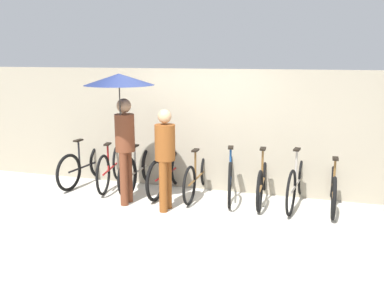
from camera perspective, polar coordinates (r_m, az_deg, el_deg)
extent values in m
plane|color=beige|center=(6.50, -2.38, -10.29)|extent=(30.00, 30.00, 0.00)
cube|color=gray|center=(7.78, 1.66, 1.87)|extent=(12.54, 0.12, 2.20)
torus|color=black|center=(8.87, -12.14, -2.16)|extent=(0.13, 0.69, 0.69)
torus|color=black|center=(8.11, -16.11, -3.67)|extent=(0.13, 0.69, 0.69)
cylinder|color=black|center=(8.49, -14.03, -2.89)|extent=(0.14, 0.98, 0.04)
cylinder|color=black|center=(8.29, -14.83, -1.41)|extent=(0.04, 0.04, 0.52)
cube|color=black|center=(8.23, -14.93, 0.47)|extent=(0.11, 0.21, 0.03)
cylinder|color=black|center=(8.80, -12.23, -0.11)|extent=(0.04, 0.04, 0.65)
cylinder|color=black|center=(8.74, -12.32, 1.97)|extent=(0.44, 0.07, 0.03)
torus|color=black|center=(8.64, -9.78, -2.32)|extent=(0.18, 0.72, 0.72)
torus|color=black|center=(7.74, -11.76, -4.05)|extent=(0.18, 0.72, 0.72)
cylinder|color=maroon|center=(8.19, -10.71, -3.14)|extent=(0.21, 0.96, 0.04)
cylinder|color=maroon|center=(7.97, -11.13, -1.79)|extent=(0.04, 0.04, 0.48)
cube|color=black|center=(7.92, -11.20, -0.01)|extent=(0.12, 0.21, 0.03)
cylinder|color=maroon|center=(8.56, -9.85, -0.12)|extent=(0.04, 0.04, 0.68)
cylinder|color=maroon|center=(8.50, -9.93, 2.11)|extent=(0.44, 0.11, 0.03)
torus|color=black|center=(8.40, -5.66, -2.63)|extent=(0.07, 0.72, 0.72)
torus|color=black|center=(7.51, -8.60, -4.44)|extent=(0.07, 0.72, 0.72)
cylinder|color=#A59E93|center=(7.95, -7.05, -3.49)|extent=(0.04, 1.01, 0.04)
cylinder|color=#A59E93|center=(7.74, -7.62, -2.11)|extent=(0.04, 0.04, 0.48)
cube|color=black|center=(7.68, -7.67, -0.28)|extent=(0.09, 0.20, 0.03)
cylinder|color=#A59E93|center=(8.32, -5.71, -0.25)|extent=(0.04, 0.04, 0.71)
cylinder|color=#A59E93|center=(8.25, -5.76, 2.18)|extent=(0.44, 0.03, 0.03)
torus|color=black|center=(8.18, -1.82, -2.99)|extent=(0.11, 0.72, 0.71)
torus|color=black|center=(7.28, -4.86, -4.89)|extent=(0.11, 0.72, 0.71)
cylinder|color=maroon|center=(7.73, -3.25, -3.89)|extent=(0.10, 1.02, 0.04)
cylinder|color=maroon|center=(7.49, -3.82, -2.02)|extent=(0.04, 0.04, 0.60)
cube|color=black|center=(7.42, -3.85, 0.34)|extent=(0.10, 0.21, 0.03)
cylinder|color=maroon|center=(8.11, -1.83, -0.89)|extent=(0.04, 0.04, 0.61)
cylinder|color=maroon|center=(8.04, -1.85, 1.24)|extent=(0.44, 0.06, 0.03)
torus|color=black|center=(8.08, 1.92, -3.37)|extent=(0.05, 0.66, 0.66)
torus|color=black|center=(7.08, -0.38, -5.55)|extent=(0.05, 0.66, 0.66)
cylinder|color=brown|center=(7.58, 0.85, -4.39)|extent=(0.04, 1.08, 0.04)
cylinder|color=brown|center=(7.34, 0.44, -2.88)|extent=(0.04, 0.04, 0.51)
cube|color=black|center=(7.28, 0.44, -0.84)|extent=(0.09, 0.20, 0.03)
cylinder|color=brown|center=(8.01, 1.93, -1.12)|extent=(0.04, 0.04, 0.65)
cylinder|color=brown|center=(7.94, 1.95, 1.17)|extent=(0.44, 0.03, 0.03)
torus|color=black|center=(8.00, 5.22, -3.21)|extent=(0.18, 0.75, 0.76)
torus|color=black|center=(6.97, 5.04, -5.47)|extent=(0.18, 0.75, 0.76)
cylinder|color=#19478C|center=(7.48, 5.14, -4.26)|extent=(0.23, 1.06, 0.04)
cylinder|color=#19478C|center=(7.23, 5.15, -2.64)|extent=(0.04, 0.04, 0.53)
cube|color=black|center=(7.17, 5.19, -0.47)|extent=(0.12, 0.21, 0.03)
cylinder|color=#19478C|center=(7.92, 5.27, -0.98)|extent=(0.04, 0.04, 0.64)
cylinder|color=#19478C|center=(7.86, 5.31, 1.28)|extent=(0.44, 0.11, 0.03)
torus|color=black|center=(7.89, 9.79, -3.89)|extent=(0.07, 0.67, 0.67)
torus|color=black|center=(6.87, 9.00, -6.22)|extent=(0.07, 0.67, 0.67)
cylinder|color=brown|center=(7.38, 9.42, -4.97)|extent=(0.07, 1.06, 0.04)
cylinder|color=brown|center=(7.12, 9.36, -3.09)|extent=(0.04, 0.04, 0.60)
cube|color=black|center=(7.05, 9.44, -0.63)|extent=(0.10, 0.20, 0.03)
cylinder|color=brown|center=(7.80, 9.88, -1.25)|extent=(0.04, 0.04, 0.74)
cylinder|color=brown|center=(7.72, 9.98, 1.44)|extent=(0.44, 0.04, 0.03)
torus|color=black|center=(7.82, 14.50, -4.01)|extent=(0.12, 0.72, 0.72)
torus|color=black|center=(6.79, 13.07, -6.37)|extent=(0.12, 0.72, 0.72)
cylinder|color=#A59E93|center=(7.30, 13.84, -5.10)|extent=(0.16, 1.09, 0.04)
cylinder|color=#A59E93|center=(7.04, 13.70, -3.20)|extent=(0.04, 0.04, 0.60)
cube|color=black|center=(6.97, 13.82, -0.70)|extent=(0.11, 0.21, 0.03)
cylinder|color=#A59E93|center=(7.74, 14.63, -1.52)|extent=(0.04, 0.04, 0.70)
cylinder|color=#A59E93|center=(7.67, 14.77, 1.01)|extent=(0.44, 0.08, 0.03)
torus|color=black|center=(7.83, 18.21, -4.46)|extent=(0.06, 0.66, 0.66)
torus|color=black|center=(6.81, 18.37, -6.87)|extent=(0.06, 0.66, 0.66)
cylinder|color=brown|center=(7.32, 18.29, -5.58)|extent=(0.04, 1.06, 0.04)
cylinder|color=brown|center=(7.07, 18.45, -4.01)|extent=(0.04, 0.04, 0.52)
cube|color=black|center=(7.00, 18.59, -1.85)|extent=(0.09, 0.20, 0.03)
cylinder|color=brown|center=(7.74, 18.38, -2.00)|extent=(0.04, 0.04, 0.69)
cylinder|color=brown|center=(7.67, 18.54, 0.52)|extent=(0.44, 0.03, 0.03)
cylinder|color=brown|center=(7.27, -8.47, -4.25)|extent=(0.13, 0.13, 0.90)
cylinder|color=brown|center=(7.11, -9.08, -4.63)|extent=(0.13, 0.13, 0.90)
cylinder|color=brown|center=(7.02, -8.96, 1.48)|extent=(0.32, 0.32, 0.61)
sphere|color=#997051|center=(6.96, -9.07, 5.06)|extent=(0.23, 0.23, 0.23)
cylinder|color=#332D28|center=(6.84, -9.57, 4.63)|extent=(0.02, 0.02, 0.74)
cone|color=#19234C|center=(6.80, -9.70, 8.50)|extent=(1.10, 1.10, 0.18)
cylinder|color=brown|center=(6.91, -3.26, -5.29)|extent=(0.13, 0.13, 0.83)
cylinder|color=brown|center=(6.75, -3.86, -5.71)|extent=(0.13, 0.13, 0.83)
cylinder|color=brown|center=(6.66, -3.63, 0.21)|extent=(0.32, 0.32, 0.56)
sphere|color=tan|center=(6.59, -3.67, 3.69)|extent=(0.21, 0.21, 0.21)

